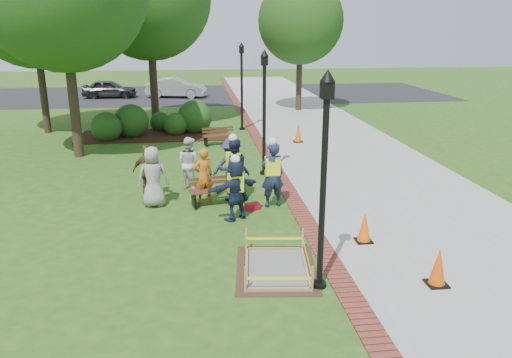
{
  "coord_description": "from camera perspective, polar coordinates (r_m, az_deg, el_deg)",
  "views": [
    {
      "loc": [
        -1.09,
        -11.66,
        4.97
      ],
      "look_at": [
        0.5,
        1.2,
        1.0
      ],
      "focal_mm": 35.0,
      "sensor_mm": 36.0,
      "label": 1
    }
  ],
  "objects": [
    {
      "name": "lamp_near",
      "position": [
        9.31,
        7.78,
        1.37
      ],
      "size": [
        0.28,
        0.28,
        4.26
      ],
      "color": "black",
      "rests_on": "ground"
    },
    {
      "name": "tree_right",
      "position": [
        30.98,
        5.11,
        17.53
      ],
      "size": [
        5.05,
        5.05,
        7.82
      ],
      "color": "#3D2D1E",
      "rests_on": "ground"
    },
    {
      "name": "mulch_bed",
      "position": [
        24.25,
        -11.45,
        4.91
      ],
      "size": [
        7.0,
        3.0,
        0.05
      ],
      "primitive_type": "cube",
      "color": "#381E0F",
      "rests_on": "ground"
    },
    {
      "name": "cone_front",
      "position": [
        10.66,
        20.1,
        -9.5
      ],
      "size": [
        0.41,
        0.41,
        0.82
      ],
      "color": "black",
      "rests_on": "ground"
    },
    {
      "name": "shrub_c",
      "position": [
        24.36,
        -9.13,
        5.04
      ],
      "size": [
        1.14,
        1.14,
        1.14
      ],
      "primitive_type": "sphere",
      "color": "#184313",
      "rests_on": "ground"
    },
    {
      "name": "lamp_far",
      "position": [
        24.89,
        -1.65,
        11.28
      ],
      "size": [
        0.28,
        0.28,
        4.26
      ],
      "color": "black",
      "rests_on": "ground"
    },
    {
      "name": "brick_edging",
      "position": [
        22.4,
        0.42,
        4.25
      ],
      "size": [
        0.5,
        60.0,
        0.03
      ],
      "primitive_type": "cube",
      "color": "maroon",
      "rests_on": "ground"
    },
    {
      "name": "parked_car_a",
      "position": [
        38.32,
        -16.32,
        8.9
      ],
      "size": [
        2.05,
        4.4,
        1.41
      ],
      "primitive_type": "imported",
      "rotation": [
        0.0,
        0.0,
        1.53
      ],
      "color": "#2B2B2D",
      "rests_on": "ground"
    },
    {
      "name": "bench_far",
      "position": [
        21.91,
        -4.23,
        4.52
      ],
      "size": [
        1.47,
        0.76,
        0.76
      ],
      "color": "#52341C",
      "rests_on": "ground"
    },
    {
      "name": "hivis_worker_c",
      "position": [
        14.67,
        -2.61,
        1.29
      ],
      "size": [
        0.65,
        0.47,
        2.02
      ],
      "color": "#17283B",
      "rests_on": "ground"
    },
    {
      "name": "casual_person_d",
      "position": [
        15.21,
        -12.23,
        0.8
      ],
      "size": [
        0.6,
        0.47,
        1.64
      ],
      "color": "brown",
      "rests_on": "ground"
    },
    {
      "name": "toolbox",
      "position": [
        14.11,
        -0.42,
        -3.16
      ],
      "size": [
        0.45,
        0.34,
        0.2
      ],
      "primitive_type": "cube",
      "rotation": [
        0.0,
        0.0,
        0.35
      ],
      "color": "#A40C1A",
      "rests_on": "ground"
    },
    {
      "name": "tree_far",
      "position": [
        26.14,
        -24.22,
        17.98
      ],
      "size": [
        6.0,
        6.0,
        9.05
      ],
      "color": "#3D2D1E",
      "rests_on": "ground"
    },
    {
      "name": "shrub_a",
      "position": [
        23.85,
        -16.59,
        4.29
      ],
      "size": [
        1.39,
        1.39,
        1.39
      ],
      "primitive_type": "sphere",
      "color": "#184313",
      "rests_on": "ground"
    },
    {
      "name": "casual_person_a",
      "position": [
        14.48,
        -11.68,
        0.24
      ],
      "size": [
        0.57,
        0.38,
        1.75
      ],
      "color": "gray",
      "rests_on": "ground"
    },
    {
      "name": "casual_person_e",
      "position": [
        15.26,
        -2.86,
        1.42
      ],
      "size": [
        0.58,
        0.4,
        1.74
      ],
      "color": "#2E2D4F",
      "rests_on": "ground"
    },
    {
      "name": "shrub_e",
      "position": [
        25.42,
        -10.82,
        5.45
      ],
      "size": [
        1.01,
        1.01,
        1.01
      ],
      "primitive_type": "sphere",
      "color": "#184313",
      "rests_on": "ground"
    },
    {
      "name": "sidewalk",
      "position": [
        23.04,
        8.48,
        4.41
      ],
      "size": [
        6.0,
        60.0,
        0.02
      ],
      "primitive_type": "cube",
      "color": "#9E9E99",
      "rests_on": "ground"
    },
    {
      "name": "shrub_b",
      "position": [
        24.42,
        -13.95,
        4.78
      ],
      "size": [
        1.63,
        1.63,
        1.63
      ],
      "primitive_type": "sphere",
      "color": "#184313",
      "rests_on": "ground"
    },
    {
      "name": "parked_car_b",
      "position": [
        37.46,
        -9.06,
        9.19
      ],
      "size": [
        2.91,
        5.02,
        1.54
      ],
      "primitive_type": "imported",
      "rotation": [
        0.0,
        0.0,
        1.38
      ],
      "color": "#B9BABE",
      "rests_on": "ground"
    },
    {
      "name": "cone_back",
      "position": [
        12.23,
        12.29,
        -5.45
      ],
      "size": [
        0.39,
        0.39,
        0.78
      ],
      "color": "black",
      "rests_on": "ground"
    },
    {
      "name": "shrub_d",
      "position": [
        24.85,
        -6.99,
        5.36
      ],
      "size": [
        1.67,
        1.67,
        1.67
      ],
      "primitive_type": "sphere",
      "color": "#184313",
      "rests_on": "ground"
    },
    {
      "name": "lamp_mid",
      "position": [
        17.01,
        0.95,
        8.61
      ],
      "size": [
        0.28,
        0.28,
        4.26
      ],
      "color": "black",
      "rests_on": "ground"
    },
    {
      "name": "casual_person_b",
      "position": [
        14.53,
        -6.04,
        0.34
      ],
      "size": [
        0.61,
        0.49,
        1.64
      ],
      "color": "#C76117",
      "rests_on": "ground"
    },
    {
      "name": "ground",
      "position": [
        12.72,
        -1.58,
        -5.97
      ],
      "size": [
        100.0,
        100.0,
        0.0
      ],
      "primitive_type": "plane",
      "color": "#285116",
      "rests_on": "ground"
    },
    {
      "name": "hivis_worker_b",
      "position": [
        14.12,
        1.89,
        0.69
      ],
      "size": [
        0.67,
        0.5,
        2.03
      ],
      "color": "#1D224B",
      "rests_on": "ground"
    },
    {
      "name": "parking_lot",
      "position": [
        38.99,
        -5.46,
        9.63
      ],
      "size": [
        36.0,
        12.0,
        0.01
      ],
      "primitive_type": "cube",
      "color": "black",
      "rests_on": "ground"
    },
    {
      "name": "wet_concrete_pad",
      "position": [
        10.73,
        2.35,
        -9.17
      ],
      "size": [
        1.95,
        2.48,
        0.55
      ],
      "color": "#47331E",
      "rests_on": "ground"
    },
    {
      "name": "hivis_worker_a",
      "position": [
        13.18,
        -2.34,
        -0.98
      ],
      "size": [
        0.63,
        0.56,
        1.8
      ],
      "color": "#1B2A48",
      "rests_on": "ground"
    },
    {
      "name": "bench_near",
      "position": [
        14.5,
        -4.61,
        -1.99
      ],
      "size": [
        1.56,
        0.77,
        0.81
      ],
      "color": "#4F331B",
      "rests_on": "ground"
    },
    {
      "name": "casual_person_c",
      "position": [
        15.89,
        -7.64,
        1.81
      ],
      "size": [
        0.63,
        0.61,
        1.67
      ],
      "color": "silver",
      "rests_on": "ground"
    },
    {
      "name": "cone_far",
      "position": [
        22.41,
        4.85,
        5.18
      ],
      "size": [
        0.41,
        0.41,
        0.82
      ],
      "color": "black",
      "rests_on": "ground"
    }
  ]
}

